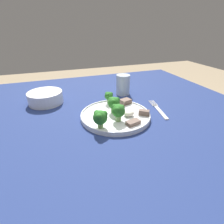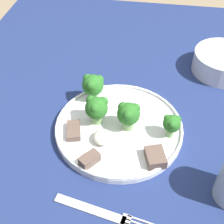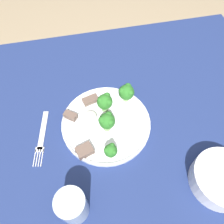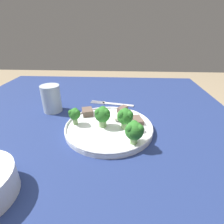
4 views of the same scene
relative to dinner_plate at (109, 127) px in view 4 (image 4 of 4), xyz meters
The scene contains 12 objects.
table 0.14m from the dinner_plate, 94.80° to the left, with size 1.19×1.03×0.77m.
dinner_plate is the anchor object (origin of this frame).
fork 0.19m from the dinner_plate, ahead, with size 0.05×0.17×0.00m.
drinking_glass 0.25m from the dinner_plate, 61.00° to the left, with size 0.07×0.07×0.10m.
broccoli_floret_near_rim_left 0.11m from the dinner_plate, 138.46° to the right, with size 0.05×0.05×0.06m.
broccoli_floret_center_left 0.11m from the dinner_plate, 85.51° to the left, with size 0.04×0.03×0.05m.
broccoli_floret_back_left 0.05m from the dinner_plate, 89.62° to the left, with size 0.05×0.05×0.06m.
broccoli_floret_front_left 0.06m from the dinner_plate, 100.77° to the right, with size 0.05×0.05×0.06m.
meat_slice_front_slice 0.09m from the dinner_plate, 69.91° to the right, with size 0.05×0.04×0.01m.
meat_slice_middle_slice 0.11m from the dinner_plate, 21.96° to the right, with size 0.04×0.04×0.02m.
meat_slice_rear_slice 0.11m from the dinner_plate, 46.30° to the left, with size 0.05×0.04×0.02m.
sauce_dollop 0.05m from the dinner_plate, 31.90° to the right, with size 0.04×0.04×0.02m.
Camera 4 is at (-0.44, -0.11, 1.06)m, focal length 28.00 mm.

